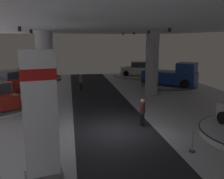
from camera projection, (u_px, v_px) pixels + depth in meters
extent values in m
cube|color=silver|center=(116.00, 132.00, 13.38)|extent=(24.00, 44.00, 0.05)
cube|color=#232328|center=(116.00, 131.00, 13.38)|extent=(4.40, 44.00, 0.01)
cube|color=silver|center=(116.00, 25.00, 12.26)|extent=(24.00, 44.00, 0.10)
cylinder|color=black|center=(20.00, 29.00, 11.36)|extent=(0.16, 0.16, 0.22)
cylinder|color=black|center=(31.00, 31.00, 15.16)|extent=(0.16, 0.16, 0.22)
cylinder|color=black|center=(40.00, 33.00, 19.54)|extent=(0.16, 0.16, 0.22)
cylinder|color=black|center=(45.00, 34.00, 22.99)|extent=(0.16, 0.16, 0.22)
cylinder|color=black|center=(170.00, 30.00, 13.04)|extent=(0.16, 0.16, 0.22)
cylinder|color=black|center=(149.00, 32.00, 16.78)|extent=(0.16, 0.16, 0.22)
cylinder|color=black|center=(134.00, 33.00, 20.87)|extent=(0.16, 0.16, 0.22)
cylinder|color=black|center=(123.00, 34.00, 24.39)|extent=(0.16, 0.16, 0.22)
cylinder|color=#ADADB2|center=(152.00, 64.00, 21.44)|extent=(1.12, 1.12, 5.50)
cylinder|color=silver|center=(45.00, 66.00, 19.42)|extent=(1.34, 1.34, 5.50)
cube|color=slate|center=(44.00, 177.00, 8.64)|extent=(1.36, 0.87, 0.35)
cube|color=white|center=(40.00, 114.00, 8.18)|extent=(1.19, 0.76, 4.20)
cube|color=red|center=(38.00, 74.00, 7.91)|extent=(1.21, 0.79, 0.36)
cylinder|color=silver|center=(137.00, 76.00, 31.77)|extent=(5.80, 5.80, 0.28)
cylinder|color=black|center=(137.00, 75.00, 31.75)|extent=(5.92, 5.92, 0.05)
cube|color=silver|center=(137.00, 70.00, 31.62)|extent=(4.49, 2.66, 0.90)
cube|color=#2D3842|center=(139.00, 65.00, 31.46)|extent=(2.19, 1.93, 0.70)
cylinder|color=black|center=(126.00, 74.00, 30.76)|extent=(0.71, 0.36, 0.68)
cylinder|color=black|center=(126.00, 71.00, 32.71)|extent=(0.71, 0.36, 0.68)
cylinder|color=black|center=(149.00, 74.00, 30.63)|extent=(0.71, 0.36, 0.68)
cylinder|color=black|center=(148.00, 72.00, 32.59)|extent=(0.71, 0.36, 0.68)
sphere|color=white|center=(121.00, 70.00, 31.20)|extent=(0.18, 0.18, 0.18)
sphere|color=white|center=(121.00, 69.00, 32.17)|extent=(0.18, 0.18, 0.18)
cylinder|color=#B7B7BC|center=(12.00, 91.00, 22.53)|extent=(5.44, 5.44, 0.35)
cylinder|color=black|center=(12.00, 90.00, 22.50)|extent=(5.55, 5.55, 0.05)
cube|color=maroon|center=(11.00, 83.00, 22.37)|extent=(4.01, 4.41, 0.90)
cube|color=#2D3842|center=(11.00, 75.00, 22.12)|extent=(2.40, 2.46, 0.70)
cylinder|color=black|center=(14.00, 83.00, 24.09)|extent=(0.59, 0.67, 0.68)
cylinder|color=black|center=(8.00, 90.00, 20.76)|extent=(0.59, 0.67, 0.68)
cylinder|color=black|center=(30.00, 86.00, 22.21)|extent=(0.59, 0.67, 0.68)
sphere|color=white|center=(6.00, 79.00, 24.06)|extent=(0.18, 0.18, 0.18)
cylinder|color=black|center=(223.00, 118.00, 13.36)|extent=(0.32, 0.71, 0.68)
cylinder|color=#B7B7BC|center=(169.00, 86.00, 25.33)|extent=(5.57, 5.57, 0.27)
cylinder|color=black|center=(169.00, 85.00, 25.31)|extent=(5.68, 5.68, 0.05)
cube|color=navy|center=(169.00, 77.00, 25.15)|extent=(5.41, 5.02, 1.20)
cube|color=navy|center=(187.00, 68.00, 24.09)|extent=(2.52, 2.55, 1.00)
cube|color=#28333D|center=(182.00, 68.00, 24.35)|extent=(1.19, 1.39, 0.75)
cylinder|color=black|center=(191.00, 80.00, 25.29)|extent=(0.82, 0.76, 0.84)
cylinder|color=black|center=(185.00, 84.00, 23.30)|extent=(0.82, 0.76, 0.84)
cylinder|color=black|center=(156.00, 78.00, 27.13)|extent=(0.82, 0.76, 0.84)
cylinder|color=black|center=(148.00, 81.00, 25.14)|extent=(0.82, 0.76, 0.84)
cylinder|color=#333338|center=(36.00, 79.00, 29.61)|extent=(5.91, 5.91, 0.37)
cylinder|color=white|center=(36.00, 77.00, 29.58)|extent=(6.03, 6.03, 0.05)
cube|color=#2D5638|center=(36.00, 72.00, 29.45)|extent=(4.40, 2.35, 0.90)
cube|color=#2D3842|center=(34.00, 66.00, 29.26)|extent=(2.09, 1.80, 0.70)
cylinder|color=black|center=(48.00, 73.00, 30.86)|extent=(0.70, 0.31, 0.68)
cylinder|color=black|center=(49.00, 75.00, 28.99)|extent=(0.70, 0.31, 0.68)
cylinder|color=black|center=(23.00, 74.00, 30.02)|extent=(0.70, 0.31, 0.68)
cylinder|color=black|center=(23.00, 76.00, 28.15)|extent=(0.70, 0.31, 0.68)
sphere|color=white|center=(53.00, 70.00, 30.50)|extent=(0.18, 0.18, 0.18)
sphere|color=white|center=(54.00, 71.00, 29.57)|extent=(0.18, 0.18, 0.18)
cylinder|color=black|center=(4.00, 96.00, 18.82)|extent=(0.54, 0.69, 0.68)
cylinder|color=black|center=(18.00, 103.00, 16.72)|extent=(0.54, 0.69, 0.68)
cylinder|color=black|center=(141.00, 119.00, 14.17)|extent=(0.14, 0.14, 0.80)
cylinder|color=black|center=(143.00, 120.00, 14.03)|extent=(0.14, 0.14, 0.80)
cylinder|color=#472323|center=(142.00, 108.00, 13.97)|extent=(0.32, 0.32, 0.62)
sphere|color=tan|center=(143.00, 101.00, 13.88)|extent=(0.22, 0.22, 0.22)
cylinder|color=black|center=(81.00, 86.00, 23.74)|extent=(0.14, 0.14, 0.80)
cylinder|color=black|center=(81.00, 86.00, 23.90)|extent=(0.14, 0.14, 0.80)
cylinder|color=#6B665B|center=(81.00, 79.00, 23.69)|extent=(0.32, 0.32, 0.62)
sphere|color=tan|center=(81.00, 75.00, 23.60)|extent=(0.22, 0.22, 0.22)
cylinder|color=#333338|center=(192.00, 151.00, 10.95)|extent=(0.28, 0.28, 0.04)
cylinder|color=#B2B2B7|center=(193.00, 142.00, 10.86)|extent=(0.07, 0.07, 0.96)
sphere|color=#B2B2B7|center=(194.00, 131.00, 10.76)|extent=(0.10, 0.10, 0.10)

